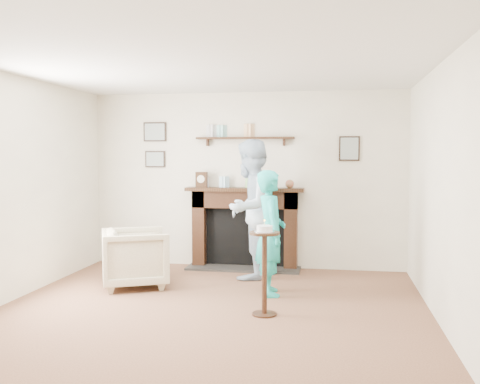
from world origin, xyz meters
name	(u,v)px	position (x,y,z in m)	size (l,w,h in m)	color
ground	(205,318)	(0.00, 0.00, 0.00)	(5.00, 5.00, 0.00)	brown
room_shell	(219,154)	(0.00, 0.69, 1.62)	(4.54, 5.02, 2.52)	#EBE4C7
armchair	(136,286)	(-1.14, 1.11, 0.00)	(0.76, 0.78, 0.71)	tan
man	(250,278)	(0.17, 1.80, 0.00)	(0.88, 0.69, 1.82)	silver
woman	(270,294)	(0.54, 1.01, 0.00)	(0.53, 0.34, 1.44)	#20BAA4
pedestal_table	(264,256)	(0.57, 0.21, 0.60)	(0.30, 0.30, 0.97)	black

